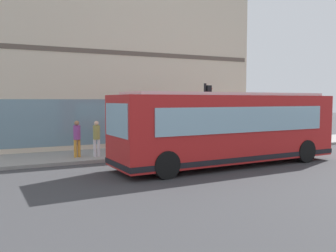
# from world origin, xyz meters

# --- Properties ---
(ground) EXTENTS (120.00, 120.00, 0.00)m
(ground) POSITION_xyz_m (0.00, 0.00, 0.00)
(ground) COLOR #38383A
(sidewalk_curb) EXTENTS (3.50, 40.00, 0.15)m
(sidewalk_curb) POSITION_xyz_m (4.35, 0.00, 0.07)
(sidewalk_curb) COLOR gray
(sidewalk_curb) RESTS_ON ground
(building_corner) EXTENTS (7.17, 17.29, 9.68)m
(building_corner) POSITION_xyz_m (9.65, 0.00, 4.83)
(building_corner) COLOR beige
(building_corner) RESTS_ON ground
(city_bus_nearside) EXTENTS (3.02, 10.15, 3.07)m
(city_bus_nearside) POSITION_xyz_m (-0.18, -2.82, 1.55)
(city_bus_nearside) COLOR red
(city_bus_nearside) RESTS_ON ground
(traffic_light_near_corner) EXTENTS (0.32, 0.49, 3.47)m
(traffic_light_near_corner) POSITION_xyz_m (3.20, -3.88, 2.57)
(traffic_light_near_corner) COLOR black
(traffic_light_near_corner) RESTS_ON sidewalk_curb
(fire_hydrant) EXTENTS (0.35, 0.35, 0.74)m
(fire_hydrant) POSITION_xyz_m (3.72, -7.59, 0.51)
(fire_hydrant) COLOR yellow
(fire_hydrant) RESTS_ON sidewalk_curb
(pedestrian_walking_along_curb) EXTENTS (0.32, 0.32, 1.66)m
(pedestrian_walking_along_curb) POSITION_xyz_m (3.36, -1.64, 1.10)
(pedestrian_walking_along_curb) COLOR #B23338
(pedestrian_walking_along_curb) RESTS_ON sidewalk_curb
(pedestrian_by_light_pole) EXTENTS (0.32, 0.32, 1.65)m
(pedestrian_by_light_pole) POSITION_xyz_m (3.54, 1.88, 1.10)
(pedestrian_by_light_pole) COLOR silver
(pedestrian_by_light_pole) RESTS_ON sidewalk_curb
(pedestrian_near_hydrant) EXTENTS (0.32, 0.32, 1.68)m
(pedestrian_near_hydrant) POSITION_xyz_m (3.69, 2.75, 1.12)
(pedestrian_near_hydrant) COLOR gold
(pedestrian_near_hydrant) RESTS_ON sidewalk_curb
(newspaper_vending_box) EXTENTS (0.44, 0.42, 0.90)m
(newspaper_vending_box) POSITION_xyz_m (4.31, -4.25, 0.60)
(newspaper_vending_box) COLOR #263F99
(newspaper_vending_box) RESTS_ON sidewalk_curb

